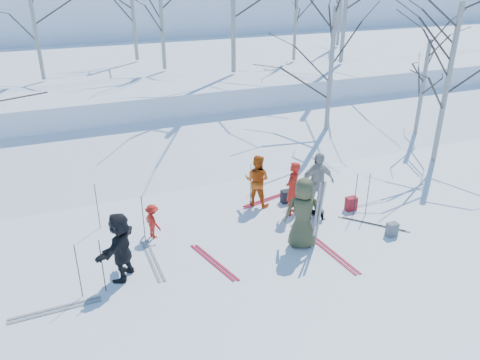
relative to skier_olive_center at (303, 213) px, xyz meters
name	(u,v)px	position (x,y,z in m)	size (l,w,h in m)	color
ground	(262,248)	(-0.99, 0.28, -0.95)	(120.00, 120.00, 0.00)	white
snow_ramp	(185,152)	(-0.99, 7.28, -0.80)	(70.00, 9.50, 1.40)	white
snow_plateau	(134,78)	(-0.99, 17.28, 0.05)	(70.00, 18.00, 2.20)	white
far_hill	(89,21)	(-0.99, 38.28, 1.05)	(90.00, 30.00, 6.00)	white
skier_olive_center	(303,213)	(0.00, 0.00, 0.00)	(0.93, 0.61, 1.91)	#424529
skier_red_north	(293,189)	(0.58, 1.61, -0.13)	(0.60, 0.39, 1.64)	red
skier_redor_behind	(257,180)	(-0.12, 2.54, -0.15)	(0.79, 0.61, 1.62)	#CC4F0F
skier_red_seated	(153,221)	(-3.47, 1.88, -0.47)	(0.63, 0.36, 0.97)	red
skier_cream_east	(317,183)	(1.26, 1.42, -0.01)	(1.11, 0.46, 1.89)	beige
skier_grey_west	(121,246)	(-4.52, 0.40, -0.11)	(1.56, 0.50, 1.68)	black
dog	(315,212)	(1.03, 1.05, -0.72)	(0.25, 0.55, 0.46)	black
upright_ski_left	(316,216)	(0.23, -0.26, 0.00)	(0.07, 0.02, 1.90)	silver
upright_ski_right	(320,214)	(0.37, -0.21, 0.00)	(0.07, 0.02, 1.90)	silver
ski_pair_a	(373,224)	(2.42, 0.15, -0.94)	(1.41, 1.55, 0.02)	silver
ski_pair_b	(334,255)	(0.55, -0.73, -0.94)	(0.35, 1.91, 0.02)	maroon
ski_pair_c	(153,260)	(-3.76, 0.78, -0.94)	(0.21, 1.90, 0.02)	silver
ski_pair_d	(55,310)	(-6.09, -0.24, -0.94)	(1.90, 0.23, 0.02)	silver
ski_pair_e	(268,199)	(0.34, 2.70, -0.94)	(1.89, 0.64, 0.02)	maroon
ski_pair_f	(214,262)	(-2.38, 0.13, -0.94)	(0.67, 1.89, 0.02)	maroon
ski_pole_a	(143,219)	(-3.73, 1.75, -0.28)	(0.02, 0.02, 1.34)	black
ski_pole_b	(368,195)	(2.54, 0.68, -0.28)	(0.02, 0.02, 1.34)	black
ski_pole_c	(121,257)	(-4.56, 0.22, -0.28)	(0.02, 0.02, 1.34)	black
ski_pole_d	(78,271)	(-5.51, 0.02, -0.28)	(0.02, 0.02, 1.34)	black
ski_pole_e	(251,185)	(-0.31, 2.58, -0.28)	(0.02, 0.02, 1.34)	black
ski_pole_f	(254,178)	(-0.03, 2.99, -0.28)	(0.02, 0.02, 1.34)	black
ski_pole_g	(102,266)	(-5.00, 0.01, -0.28)	(0.02, 0.02, 1.34)	black
ski_pole_h	(97,207)	(-4.75, 2.93, -0.28)	(0.02, 0.02, 1.34)	black
ski_pole_i	(355,195)	(2.21, 0.82, -0.28)	(0.02, 0.02, 1.34)	black
backpack_red	(351,204)	(2.33, 1.13, -0.74)	(0.32, 0.22, 0.42)	maroon
backpack_grey	(392,229)	(2.51, -0.52, -0.76)	(0.30, 0.20, 0.38)	slate
backpack_dark	(287,196)	(0.79, 2.32, -0.75)	(0.34, 0.24, 0.40)	black
birch_plateau_c	(161,15)	(-0.21, 13.02, 3.66)	(3.98, 3.98, 4.83)	silver
birch_plateau_e	(132,6)	(-0.95, 15.93, 3.89)	(4.30, 4.30, 5.28)	silver
birch_plateau_f	(296,18)	(6.59, 12.77, 3.30)	(3.48, 3.48, 4.11)	silver
birch_plateau_h	(34,25)	(-5.59, 12.91, 3.50)	(3.76, 3.76, 4.51)	silver
birch_edge_b	(447,86)	(7.52, 3.28, 1.86)	(4.54, 4.54, 5.63)	silver
birch_edge_c	(422,92)	(8.45, 5.37, 1.09)	(3.47, 3.47, 4.09)	silver
birch_edge_e	(330,79)	(4.74, 6.43, 1.72)	(4.34, 4.34, 5.34)	silver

